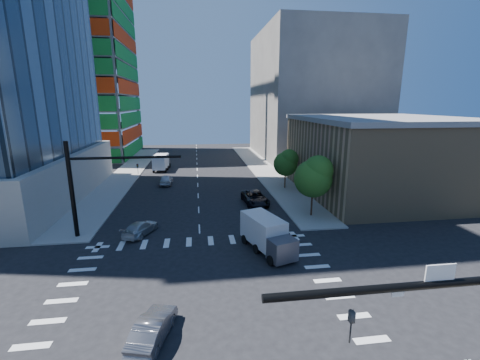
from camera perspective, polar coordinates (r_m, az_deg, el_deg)
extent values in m
plane|color=black|center=(22.43, -6.77, -20.24)|extent=(160.00, 160.00, 0.00)
cube|color=silver|center=(22.43, -6.77, -20.23)|extent=(20.00, 20.00, 0.01)
cube|color=gray|center=(61.25, 4.17, 1.91)|extent=(5.00, 60.00, 0.15)
cube|color=gray|center=(61.22, -19.39, 1.16)|extent=(5.00, 60.00, 0.15)
cube|color=#17822F|center=(82.88, -19.43, 21.25)|extent=(0.12, 24.00, 49.00)
cube|color=red|center=(74.35, -31.69, 21.04)|extent=(24.00, 0.12, 49.00)
cube|color=#937B55|center=(48.33, 23.57, 3.60)|extent=(20.00, 22.00, 10.00)
cube|color=gray|center=(47.80, 24.17, 9.86)|extent=(20.50, 22.50, 0.60)
cube|color=#67615D|center=(78.48, 12.74, 14.42)|extent=(24.00, 30.00, 28.00)
cylinder|color=black|center=(10.88, 31.81, -15.46)|extent=(10.00, 0.24, 0.24)
imported|color=black|center=(10.19, 19.04, -23.41)|extent=(0.16, 0.20, 1.00)
cube|color=white|center=(10.73, 32.05, -13.81)|extent=(0.90, 0.04, 0.50)
cylinder|color=black|center=(33.18, -27.75, -1.60)|extent=(0.40, 0.40, 9.00)
cylinder|color=black|center=(31.22, -19.68, 3.76)|extent=(10.00, 0.24, 0.24)
imported|color=black|center=(31.22, -17.72, 1.86)|extent=(0.16, 0.20, 1.00)
cylinder|color=#382316|center=(36.73, 12.61, -4.44)|extent=(0.20, 0.20, 2.27)
sphere|color=#134913|center=(35.91, 12.86, 0.25)|extent=(4.16, 4.16, 4.16)
sphere|color=#467928|center=(35.57, 13.72, 1.69)|extent=(3.25, 3.25, 3.25)
cylinder|color=#382316|center=(47.83, 8.00, -0.24)|extent=(0.20, 0.20, 1.92)
sphere|color=#134913|center=(47.28, 8.10, 2.83)|extent=(3.52, 3.52, 3.52)
sphere|color=#467928|center=(46.96, 8.70, 3.76)|extent=(2.75, 2.75, 2.75)
imported|color=black|center=(40.35, 2.69, -3.20)|extent=(3.10, 5.94, 1.60)
imported|color=#B6B6B6|center=(32.82, -17.28, -8.14)|extent=(3.43, 4.79, 1.29)
imported|color=#B7B9BF|center=(51.21, -13.00, 0.06)|extent=(1.89, 4.51, 1.52)
imported|color=#55555B|center=(19.50, -15.26, -24.08)|extent=(2.46, 4.42, 1.38)
cube|color=#B8B8BA|center=(27.54, 5.10, -9.38)|extent=(3.52, 5.01, 2.37)
cube|color=#404047|center=(27.77, 5.08, -10.51)|extent=(2.51, 2.22, 1.73)
cube|color=white|center=(62.41, -13.75, 3.38)|extent=(2.66, 4.90, 2.45)
cube|color=#404047|center=(62.51, -13.72, 2.83)|extent=(2.31, 1.88, 1.79)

